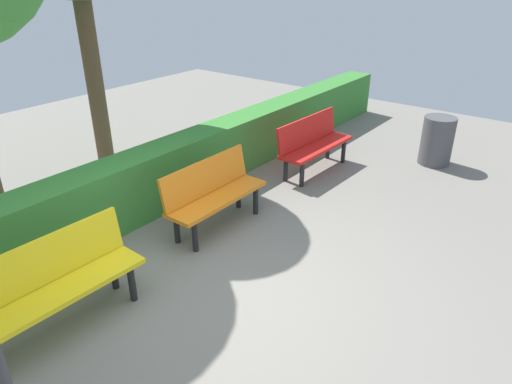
% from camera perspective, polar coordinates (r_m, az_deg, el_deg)
% --- Properties ---
extents(ground_plane, '(16.00, 16.00, 0.00)m').
position_cam_1_polar(ground_plane, '(4.83, -5.20, -12.22)').
color(ground_plane, gray).
extents(bench_red, '(1.53, 0.51, 0.86)m').
position_cam_1_polar(bench_red, '(7.38, 7.05, 6.16)').
color(bench_red, red).
rests_on(bench_red, ground_plane).
extents(bench_orange, '(1.44, 0.46, 0.86)m').
position_cam_1_polar(bench_orange, '(5.72, -5.31, 0.04)').
color(bench_orange, orange).
rests_on(bench_orange, ground_plane).
extents(bench_yellow, '(1.64, 0.50, 0.86)m').
position_cam_1_polar(bench_yellow, '(4.51, -24.09, -10.26)').
color(bench_yellow, yellow).
rests_on(bench_yellow, ground_plane).
extents(hedge_row, '(11.87, 0.51, 0.84)m').
position_cam_1_polar(hedge_row, '(6.37, -11.80, 1.86)').
color(hedge_row, '#387F33').
rests_on(hedge_row, ground_plane).
extents(trash_bin, '(0.51, 0.51, 0.80)m').
position_cam_1_polar(trash_bin, '(8.19, 21.45, 5.92)').
color(trash_bin, '#4C4C51').
rests_on(trash_bin, ground_plane).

